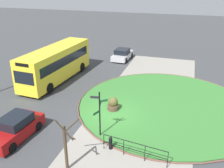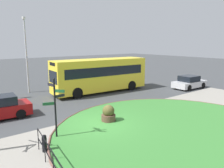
% 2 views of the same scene
% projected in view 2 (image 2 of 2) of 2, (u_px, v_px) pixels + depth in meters
% --- Properties ---
extents(ground, '(120.00, 120.00, 0.00)m').
position_uv_depth(ground, '(100.00, 125.00, 13.46)').
color(ground, '#3D3F42').
extents(sidewalk_paving, '(32.00, 7.55, 0.02)m').
position_uv_depth(sidewalk_paving, '(124.00, 137.00, 11.74)').
color(sidewalk_paving, gray).
rests_on(sidewalk_paving, ground).
extents(grass_island, '(14.02, 14.02, 0.10)m').
position_uv_depth(grass_island, '(181.00, 132.00, 12.27)').
color(grass_island, '#387A33').
rests_on(grass_island, ground).
extents(grass_kerb_ring, '(14.33, 14.33, 0.11)m').
position_uv_depth(grass_kerb_ring, '(181.00, 132.00, 12.27)').
color(grass_kerb_ring, brown).
rests_on(grass_kerb_ring, ground).
extents(signpost_directional, '(1.17, 0.99, 3.21)m').
position_uv_depth(signpost_directional, '(55.00, 104.00, 11.28)').
color(signpost_directional, black).
rests_on(signpost_directional, ground).
extents(bollard_foreground, '(0.23, 0.23, 0.84)m').
position_uv_depth(bollard_foreground, '(44.00, 143.00, 10.08)').
color(bollard_foreground, black).
rests_on(bollard_foreground, ground).
extents(railing_grass_edge, '(0.58, 3.86, 1.07)m').
position_uv_depth(railing_grass_edge, '(49.00, 154.00, 8.59)').
color(railing_grass_edge, black).
rests_on(railing_grass_edge, ground).
extents(bus_yellow, '(9.82, 3.12, 3.31)m').
position_uv_depth(bus_yellow, '(100.00, 75.00, 21.98)').
color(bus_yellow, yellow).
rests_on(bus_yellow, ground).
extents(car_trailing, '(4.04, 2.00, 1.39)m').
position_uv_depth(car_trailing, '(189.00, 82.00, 23.94)').
color(car_trailing, '#B7B7BC').
rests_on(car_trailing, ground).
extents(lamppost_tall, '(0.32, 0.32, 7.32)m').
position_uv_depth(lamppost_tall, '(26.00, 53.00, 21.36)').
color(lamppost_tall, '#B7B7BC').
rests_on(lamppost_tall, ground).
extents(planter_near_signpost, '(0.89, 0.89, 1.11)m').
position_uv_depth(planter_near_signpost, '(108.00, 114.00, 13.84)').
color(planter_near_signpost, brown).
rests_on(planter_near_signpost, ground).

